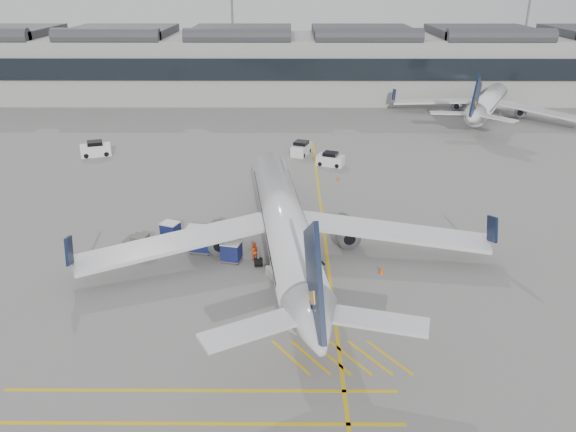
{
  "coord_description": "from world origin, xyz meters",
  "views": [
    {
      "loc": [
        7.01,
        -34.77,
        21.34
      ],
      "look_at": [
        6.79,
        5.3,
        4.0
      ],
      "focal_mm": 35.0,
      "sensor_mm": 36.0,
      "label": 1
    }
  ],
  "objects_px": {
    "belt_loader": "(290,267)",
    "pushback_tug": "(141,244)",
    "baggage_cart_a": "(197,237)",
    "ramp_agent_a": "(286,253)",
    "airliner_main": "(285,224)",
    "ramp_agent_b": "(254,251)"
  },
  "relations": [
    {
      "from": "airliner_main",
      "to": "baggage_cart_a",
      "type": "xyz_separation_m",
      "value": [
        -7.37,
        1.29,
        -1.79
      ]
    },
    {
      "from": "baggage_cart_a",
      "to": "ramp_agent_a",
      "type": "height_order",
      "value": "baggage_cart_a"
    },
    {
      "from": "belt_loader",
      "to": "pushback_tug",
      "type": "relative_size",
      "value": 1.65
    },
    {
      "from": "airliner_main",
      "to": "pushback_tug",
      "type": "distance_m",
      "value": 12.26
    },
    {
      "from": "belt_loader",
      "to": "ramp_agent_b",
      "type": "height_order",
      "value": "belt_loader"
    },
    {
      "from": "belt_loader",
      "to": "baggage_cart_a",
      "type": "xyz_separation_m",
      "value": [
        -7.83,
        4.39,
        0.48
      ]
    },
    {
      "from": "airliner_main",
      "to": "pushback_tug",
      "type": "height_order",
      "value": "airliner_main"
    },
    {
      "from": "airliner_main",
      "to": "ramp_agent_b",
      "type": "relative_size",
      "value": 23.11
    },
    {
      "from": "baggage_cart_a",
      "to": "ramp_agent_a",
      "type": "distance_m",
      "value": 8.0
    },
    {
      "from": "airliner_main",
      "to": "ramp_agent_a",
      "type": "xyz_separation_m",
      "value": [
        0.14,
        -1.48,
        -1.88
      ]
    },
    {
      "from": "ramp_agent_a",
      "to": "pushback_tug",
      "type": "bearing_deg",
      "value": 116.88
    },
    {
      "from": "baggage_cart_a",
      "to": "ramp_agent_a",
      "type": "relative_size",
      "value": 1.08
    },
    {
      "from": "baggage_cart_a",
      "to": "ramp_agent_b",
      "type": "relative_size",
      "value": 1.3
    },
    {
      "from": "baggage_cart_a",
      "to": "pushback_tug",
      "type": "bearing_deg",
      "value": -164.92
    },
    {
      "from": "baggage_cart_a",
      "to": "ramp_agent_b",
      "type": "bearing_deg",
      "value": -14.84
    },
    {
      "from": "ramp_agent_a",
      "to": "ramp_agent_b",
      "type": "bearing_deg",
      "value": 113.32
    },
    {
      "from": "airliner_main",
      "to": "belt_loader",
      "type": "distance_m",
      "value": 3.88
    },
    {
      "from": "airliner_main",
      "to": "pushback_tug",
      "type": "relative_size",
      "value": 12.78
    },
    {
      "from": "baggage_cart_a",
      "to": "airliner_main",
      "type": "bearing_deg",
      "value": -1.36
    },
    {
      "from": "airliner_main",
      "to": "ramp_agent_a",
      "type": "bearing_deg",
      "value": -91.57
    },
    {
      "from": "ramp_agent_b",
      "to": "pushback_tug",
      "type": "height_order",
      "value": "ramp_agent_b"
    },
    {
      "from": "belt_loader",
      "to": "pushback_tug",
      "type": "bearing_deg",
      "value": 139.41
    }
  ]
}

